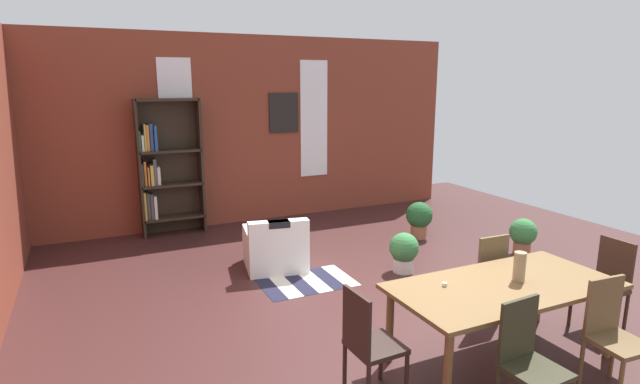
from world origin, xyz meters
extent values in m
plane|color=#3D201F|center=(0.00, 0.00, 0.00)|extent=(11.20, 11.20, 0.00)
cube|color=brown|center=(0.00, 4.37, 1.66)|extent=(8.21, 0.12, 3.33)
cube|color=white|center=(-1.26, 4.30, 1.83)|extent=(0.55, 0.02, 2.16)
cube|color=white|center=(1.26, 4.30, 1.83)|extent=(0.55, 0.02, 2.16)
cube|color=brown|center=(0.63, -1.23, 0.72)|extent=(2.09, 1.01, 0.04)
cylinder|color=brown|center=(-0.31, -1.63, 0.35)|extent=(0.07, 0.07, 0.70)
cylinder|color=brown|center=(1.58, -1.63, 0.35)|extent=(0.07, 0.07, 0.70)
cylinder|color=brown|center=(-0.31, -0.83, 0.35)|extent=(0.07, 0.07, 0.70)
cylinder|color=brown|center=(1.58, -0.83, 0.35)|extent=(0.07, 0.07, 0.70)
cylinder|color=#998466|center=(0.80, -1.23, 0.88)|extent=(0.11, 0.11, 0.28)
cylinder|color=silver|center=(0.11, -1.04, 0.76)|extent=(0.04, 0.04, 0.03)
cube|color=#2E201C|center=(-0.71, -1.23, 0.45)|extent=(0.42, 0.42, 0.04)
cube|color=#2E201C|center=(-0.90, -1.24, 0.70)|extent=(0.04, 0.38, 0.50)
cylinder|color=#2E201C|center=(-0.53, -1.40, 0.21)|extent=(0.04, 0.04, 0.43)
cylinder|color=#2E201C|center=(-0.54, -1.04, 0.21)|extent=(0.04, 0.04, 0.43)
cylinder|color=#2E201C|center=(-0.90, -1.06, 0.21)|extent=(0.04, 0.04, 0.43)
cube|color=brown|center=(1.10, -0.43, 0.45)|extent=(0.41, 0.41, 0.04)
cube|color=brown|center=(1.10, -0.61, 0.70)|extent=(0.38, 0.04, 0.50)
cylinder|color=brown|center=(1.29, -0.25, 0.21)|extent=(0.04, 0.04, 0.43)
cylinder|color=brown|center=(0.93, -0.24, 0.21)|extent=(0.04, 0.04, 0.43)
cylinder|color=brown|center=(1.28, -0.61, 0.21)|extent=(0.04, 0.04, 0.43)
cylinder|color=brown|center=(0.92, -0.60, 0.21)|extent=(0.04, 0.04, 0.43)
cube|color=#3E271D|center=(1.98, -1.23, 0.45)|extent=(0.40, 0.40, 0.04)
cube|color=#3E271D|center=(2.16, -1.23, 0.70)|extent=(0.03, 0.38, 0.50)
cylinder|color=#3E271D|center=(1.80, -1.05, 0.21)|extent=(0.04, 0.04, 0.43)
cylinder|color=#3E271D|center=(1.80, -1.41, 0.21)|extent=(0.04, 0.04, 0.43)
cylinder|color=#3E271D|center=(2.16, -1.05, 0.21)|extent=(0.04, 0.04, 0.43)
cylinder|color=#3E271D|center=(2.16, -1.41, 0.21)|extent=(0.04, 0.04, 0.43)
cube|color=brown|center=(1.10, -2.03, 0.45)|extent=(0.43, 0.43, 0.04)
cube|color=brown|center=(1.12, -1.85, 0.70)|extent=(0.38, 0.06, 0.50)
cylinder|color=brown|center=(0.94, -1.84, 0.21)|extent=(0.04, 0.04, 0.43)
cylinder|color=brown|center=(1.30, -1.87, 0.21)|extent=(0.04, 0.04, 0.43)
cube|color=#2F2D1B|center=(0.16, -2.03, 0.45)|extent=(0.42, 0.42, 0.04)
cube|color=#2F2D1B|center=(0.15, -1.85, 0.70)|extent=(0.38, 0.05, 0.50)
cylinder|color=#2F2D1B|center=(0.33, -1.84, 0.21)|extent=(0.04, 0.04, 0.43)
cube|color=#2D2319|center=(-1.94, 4.09, 1.13)|extent=(0.04, 0.33, 2.26)
cube|color=#2D2319|center=(-0.95, 4.09, 1.13)|extent=(0.04, 0.33, 2.26)
cube|color=#2D2319|center=(-1.44, 4.25, 1.13)|extent=(1.03, 0.01, 2.26)
cube|color=#2D2319|center=(-1.44, 4.09, 0.28)|extent=(0.99, 0.33, 0.04)
cube|color=gold|center=(-1.90, 4.09, 0.53)|extent=(0.04, 0.27, 0.46)
cube|color=#4C4C51|center=(-1.84, 4.09, 0.52)|extent=(0.05, 0.17, 0.43)
cube|color=#4C4C51|center=(-1.79, 4.09, 0.51)|extent=(0.05, 0.21, 0.42)
cube|color=white|center=(-1.74, 4.09, 0.49)|extent=(0.04, 0.25, 0.38)
cube|color=#2D2319|center=(-1.44, 4.09, 0.85)|extent=(0.99, 0.33, 0.04)
cube|color=#4C4C51|center=(-1.90, 4.09, 1.05)|extent=(0.04, 0.18, 0.36)
cube|color=orange|center=(-1.86, 4.09, 1.07)|extent=(0.03, 0.21, 0.40)
cube|color=orange|center=(-1.81, 4.09, 1.02)|extent=(0.03, 0.27, 0.31)
cube|color=gold|center=(-1.76, 4.09, 1.03)|extent=(0.05, 0.26, 0.33)
cube|color=#4C4C51|center=(-1.70, 4.09, 1.08)|extent=(0.05, 0.24, 0.43)
cube|color=white|center=(-1.65, 4.09, 1.02)|extent=(0.05, 0.19, 0.30)
cube|color=#2D2319|center=(-1.44, 4.09, 1.41)|extent=(0.99, 0.33, 0.04)
cube|color=#33724C|center=(-1.90, 4.09, 1.59)|extent=(0.03, 0.24, 0.32)
cube|color=white|center=(-1.86, 4.09, 1.56)|extent=(0.04, 0.26, 0.26)
cube|color=gold|center=(-1.82, 4.09, 1.65)|extent=(0.03, 0.25, 0.43)
cube|color=orange|center=(-1.78, 4.09, 1.64)|extent=(0.05, 0.20, 0.41)
cube|color=#284C8C|center=(-1.72, 4.09, 1.65)|extent=(0.05, 0.20, 0.43)
cube|color=#284C8C|center=(-1.66, 4.09, 1.63)|extent=(0.04, 0.27, 0.40)
cube|color=#2D2319|center=(-1.44, 4.09, 2.24)|extent=(0.99, 0.33, 0.04)
cube|color=white|center=(-0.44, 1.88, 0.20)|extent=(0.93, 0.93, 0.40)
cube|color=white|center=(-0.50, 1.56, 0.57)|extent=(0.82, 0.30, 0.35)
cube|color=white|center=(-0.11, 1.82, 0.48)|extent=(0.24, 0.73, 0.15)
cube|color=white|center=(-0.77, 1.94, 0.48)|extent=(0.24, 0.73, 0.15)
cube|color=black|center=(-0.50, 1.56, 0.71)|extent=(0.31, 0.22, 0.08)
cylinder|color=#9E6042|center=(3.07, 0.79, 0.10)|extent=(0.25, 0.25, 0.19)
sphere|color=#387F42|center=(3.07, 0.79, 0.35)|extent=(0.40, 0.40, 0.40)
cylinder|color=silver|center=(1.07, 0.97, 0.09)|extent=(0.28, 0.28, 0.18)
sphere|color=#387F42|center=(1.07, 0.97, 0.34)|extent=(0.40, 0.40, 0.40)
cylinder|color=#9E6042|center=(2.16, 2.12, 0.11)|extent=(0.26, 0.26, 0.21)
sphere|color=#235B2D|center=(2.16, 2.12, 0.38)|extent=(0.43, 0.43, 0.43)
cube|color=#1E1E33|center=(-0.76, 1.19, 0.00)|extent=(0.20, 0.79, 0.01)
cube|color=silver|center=(-0.56, 1.19, 0.00)|extent=(0.20, 0.79, 0.01)
cube|color=#1E1E33|center=(-0.37, 1.19, 0.00)|extent=(0.20, 0.79, 0.01)
cube|color=silver|center=(-0.17, 1.19, 0.00)|extent=(0.20, 0.79, 0.01)
cube|color=#1E1E33|center=(0.03, 1.19, 0.00)|extent=(0.20, 0.79, 0.01)
cube|color=silver|center=(0.23, 1.19, 0.00)|extent=(0.20, 0.79, 0.01)
cube|color=black|center=(0.65, 4.29, 1.96)|extent=(0.56, 0.03, 0.72)
camera|label=1|loc=(-2.66, -4.32, 2.53)|focal=27.95mm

